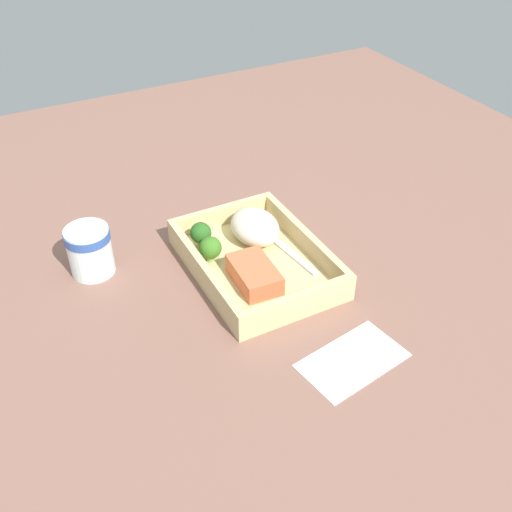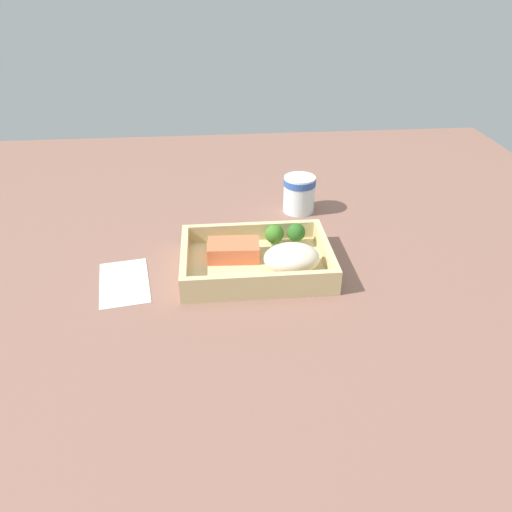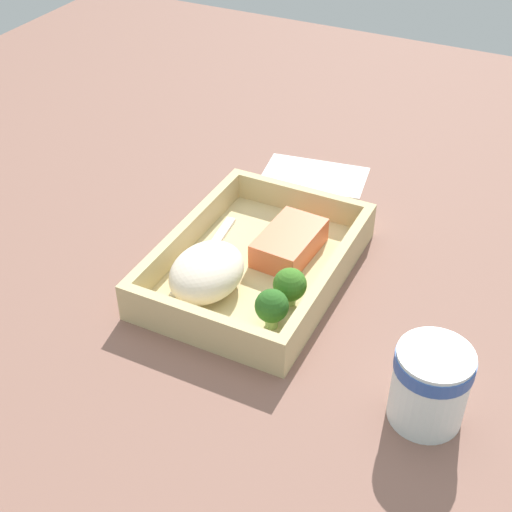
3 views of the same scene
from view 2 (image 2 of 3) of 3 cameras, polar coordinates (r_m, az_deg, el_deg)
ground_plane at (r=91.80cm, az=0.00°, el=-1.98°), size 160.00×160.00×2.00cm
takeout_tray at (r=90.94cm, az=0.00°, el=-1.13°), size 26.76×19.37×1.20cm
tray_rim at (r=89.73cm, az=0.00°, el=0.11°), size 26.76×19.37×3.41cm
salmon_fillet at (r=91.63cm, az=-2.59°, el=0.67°), size 9.68×6.24×3.06cm
mashed_potatoes at (r=87.52cm, az=4.11°, el=-0.26°), size 9.89×7.61×4.95cm
broccoli_floret_1 at (r=94.95cm, az=2.12°, el=2.48°), size 3.63×3.63×4.37cm
broccoli_floret_2 at (r=95.29cm, az=4.60°, el=2.64°), size 3.52×3.52×4.52cm
fork at (r=85.83cm, az=1.67°, el=-2.67°), size 15.88×3.50×0.44cm
paper_cup at (r=110.88cm, az=4.96°, el=7.28°), size 7.07×7.07×8.05cm
receipt_slip at (r=90.39cm, az=-14.83°, el=-2.90°), size 10.51×15.45×0.24cm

